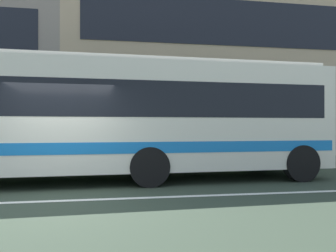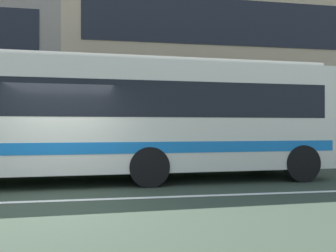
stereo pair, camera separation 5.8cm
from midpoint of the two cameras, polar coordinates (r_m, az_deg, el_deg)
ground_plane at (r=7.06m, az=-19.71°, el=-12.34°), size 160.00×160.00×0.00m
lane_centre_line at (r=7.06m, az=-19.71°, el=-12.31°), size 60.00×0.16×0.01m
hedge_row_far at (r=12.78m, az=-8.22°, el=-4.57°), size 15.65×1.10×1.03m
apartment_block_right at (r=23.38m, az=13.81°, el=10.61°), size 22.95×10.93×11.76m
transit_bus at (r=9.11m, az=-8.71°, el=1.86°), size 11.94×2.92×3.30m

